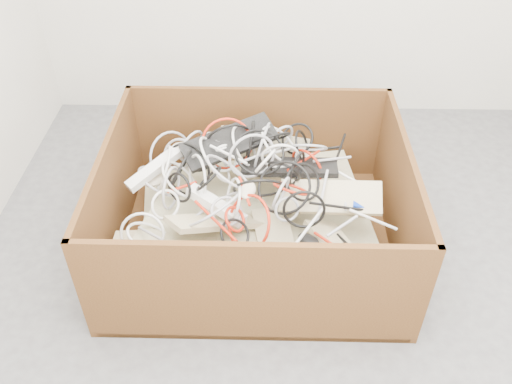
{
  "coord_description": "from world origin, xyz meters",
  "views": [
    {
      "loc": [
        -0.17,
        -1.52,
        1.83
      ],
      "look_at": [
        -0.22,
        0.29,
        0.3
      ],
      "focal_mm": 38.04,
      "sensor_mm": 36.0,
      "label": 1
    }
  ],
  "objects_px": {
    "cardboard_box": "(252,223)",
    "power_strip_left": "(154,169)",
    "power_strip_right": "(216,205)",
    "vga_plug": "(358,205)"
  },
  "relations": [
    {
      "from": "cardboard_box",
      "to": "power_strip_left",
      "type": "bearing_deg",
      "value": 170.59
    },
    {
      "from": "power_strip_left",
      "to": "power_strip_right",
      "type": "relative_size",
      "value": 1.0
    },
    {
      "from": "power_strip_left",
      "to": "power_strip_right",
      "type": "distance_m",
      "value": 0.35
    },
    {
      "from": "power_strip_right",
      "to": "vga_plug",
      "type": "relative_size",
      "value": 6.16
    },
    {
      "from": "power_strip_left",
      "to": "power_strip_right",
      "type": "bearing_deg",
      "value": -76.87
    },
    {
      "from": "cardboard_box",
      "to": "power_strip_left",
      "type": "xyz_separation_m",
      "value": [
        -0.43,
        0.07,
        0.25
      ]
    },
    {
      "from": "cardboard_box",
      "to": "vga_plug",
      "type": "xyz_separation_m",
      "value": [
        0.45,
        -0.1,
        0.21
      ]
    },
    {
      "from": "cardboard_box",
      "to": "power_strip_right",
      "type": "height_order",
      "value": "cardboard_box"
    },
    {
      "from": "cardboard_box",
      "to": "vga_plug",
      "type": "bearing_deg",
      "value": -12.51
    },
    {
      "from": "cardboard_box",
      "to": "power_strip_left",
      "type": "relative_size",
      "value": 4.63
    }
  ]
}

